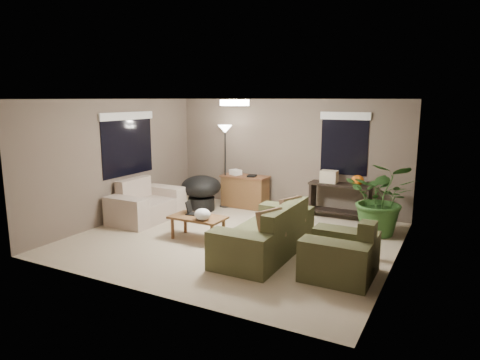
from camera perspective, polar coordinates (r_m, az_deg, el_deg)
The scene contains 20 objects.
room_shell at distance 7.57m, azimuth -0.71°, elevation 1.23°, with size 5.50×5.50×5.50m.
main_sofa at distance 7.07m, azimuth 3.70°, elevation -7.48°, with size 0.95×2.20×0.85m.
throw_pillows at distance 6.87m, azimuth 5.68°, elevation -4.95°, with size 0.38×1.40×0.47m.
loveseat at distance 9.20m, azimuth -12.48°, elevation -3.35°, with size 0.90×1.60×0.85m.
armchair at distance 6.36m, azimuth 13.32°, elevation -9.85°, with size 0.95×1.00×0.85m.
coffee_table at distance 7.78m, azimuth -5.64°, elevation -5.30°, with size 1.00×0.55×0.42m.
laptop at distance 7.92m, azimuth -6.28°, elevation -4.11°, with size 0.40×0.27×0.24m.
plastic_bag at distance 7.51m, azimuth -5.02°, elevation -4.58°, with size 0.29×0.26×0.21m, color white.
desk at distance 9.98m, azimuth 0.67°, elevation -1.51°, with size 1.10×0.50×0.75m.
desk_papers at distance 9.96m, azimuth -0.15°, elevation 0.95°, with size 0.71×0.32×0.12m.
console_table at distance 9.28m, azimuth 13.17°, elevation -2.38°, with size 1.30×0.40×0.75m.
pumpkin at distance 9.11m, azimuth 15.40°, elevation -0.03°, with size 0.26×0.26×0.21m, color orange.
cardboard_box at distance 9.25m, azimuth 11.79°, elevation 0.44°, with size 0.34×0.26×0.26m, color beige.
papasan_chair at distance 9.73m, azimuth -5.19°, elevation -1.35°, with size 0.99×0.99×0.80m.
floor_lamp at distance 9.85m, azimuth -2.00°, elevation 5.51°, with size 0.32×0.32×1.91m.
ceiling_fixture at distance 7.46m, azimuth -0.73°, elevation 10.28°, with size 0.50×0.50×0.10m, color white.
houseplant at distance 8.34m, azimuth 18.37°, elevation -3.39°, with size 1.25×1.39×1.08m, color #2D5923.
cat_scratching_post at distance 7.15m, azimuth 16.28°, elevation -8.36°, with size 0.32×0.32×0.50m.
window_left at distance 9.33m, azimuth -14.76°, elevation 6.01°, with size 0.05×1.56×1.33m.
window_back at distance 9.34m, azimuth 13.78°, elevation 6.08°, with size 1.06×0.05×1.33m.
Camera 1 is at (3.56, -6.56, 2.52)m, focal length 32.00 mm.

